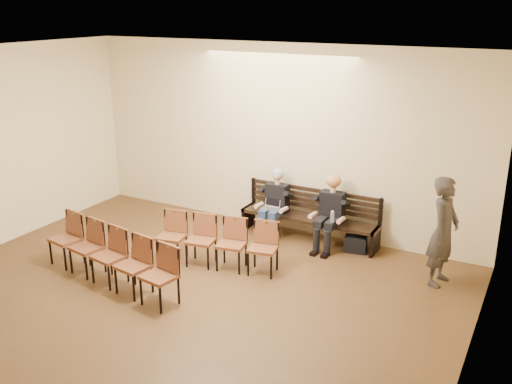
% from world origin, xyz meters
% --- Properties ---
extents(ground, '(10.00, 10.00, 0.00)m').
position_xyz_m(ground, '(0.00, 0.00, 0.00)').
color(ground, '#54361C').
rests_on(ground, ground).
extents(room_walls, '(8.02, 10.01, 3.51)m').
position_xyz_m(room_walls, '(0.00, 0.79, 2.54)').
color(room_walls, beige).
rests_on(room_walls, ground).
extents(bench, '(2.60, 0.90, 0.45)m').
position_xyz_m(bench, '(0.82, 4.65, 0.23)').
color(bench, black).
rests_on(bench, ground).
extents(seated_man, '(0.51, 0.70, 1.22)m').
position_xyz_m(seated_man, '(0.19, 4.53, 0.61)').
color(seated_man, black).
rests_on(seated_man, ground).
extents(seated_woman, '(0.52, 0.73, 1.22)m').
position_xyz_m(seated_woman, '(1.28, 4.53, 0.61)').
color(seated_woman, black).
rests_on(seated_woman, ground).
extents(laptop, '(0.35, 0.30, 0.22)m').
position_xyz_m(laptop, '(0.16, 4.38, 0.56)').
color(laptop, silver).
rests_on(laptop, bench).
extents(water_bottle, '(0.07, 0.07, 0.22)m').
position_xyz_m(water_bottle, '(1.41, 4.27, 0.56)').
color(water_bottle, silver).
rests_on(water_bottle, bench).
extents(bag, '(0.42, 0.33, 0.28)m').
position_xyz_m(bag, '(1.76, 4.55, 0.14)').
color(bag, black).
rests_on(bag, ground).
extents(passerby, '(0.59, 0.79, 1.98)m').
position_xyz_m(passerby, '(3.29, 4.05, 0.99)').
color(passerby, '#332D2A').
rests_on(passerby, ground).
extents(chair_row_front, '(2.10, 0.82, 0.84)m').
position_xyz_m(chair_row_front, '(-0.08, 2.90, 0.42)').
color(chair_row_front, brown).
rests_on(chair_row_front, ground).
extents(chair_row_back, '(2.73, 0.91, 0.88)m').
position_xyz_m(chair_row_back, '(-1.22, 1.63, 0.44)').
color(chair_row_back, brown).
rests_on(chair_row_back, ground).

